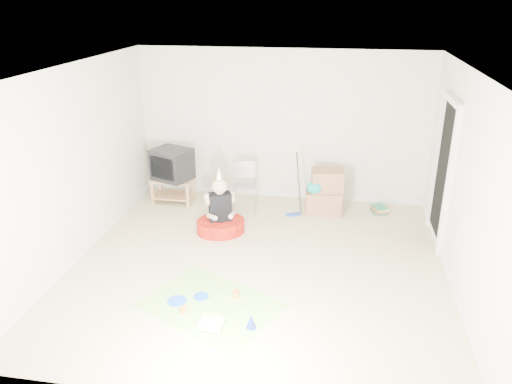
% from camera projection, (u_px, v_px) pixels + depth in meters
% --- Properties ---
extents(ground, '(5.00, 5.00, 0.00)m').
position_uv_depth(ground, '(258.00, 265.00, 6.77)').
color(ground, beige).
rests_on(ground, ground).
extents(doorway_recess, '(0.02, 0.90, 2.05)m').
position_uv_depth(doorway_recess, '(444.00, 175.00, 7.11)').
color(doorway_recess, black).
rests_on(doorway_recess, ground).
extents(tv_stand, '(0.69, 0.44, 0.43)m').
position_uv_depth(tv_stand, '(174.00, 188.00, 8.71)').
color(tv_stand, '#9C6D46').
rests_on(tv_stand, ground).
extents(crt_tv, '(0.77, 0.71, 0.53)m').
position_uv_depth(crt_tv, '(172.00, 164.00, 8.55)').
color(crt_tv, black).
rests_on(crt_tv, tv_stand).
extents(folding_chair, '(0.44, 0.43, 0.86)m').
position_uv_depth(folding_chair, '(244.00, 188.00, 8.28)').
color(folding_chair, '#99999E').
rests_on(folding_chair, ground).
extents(cardboard_boxes, '(0.64, 0.52, 0.74)m').
position_uv_depth(cardboard_boxes, '(324.00, 192.00, 8.27)').
color(cardboard_boxes, '#956548').
rests_on(cardboard_boxes, ground).
extents(floor_mop, '(0.27, 0.32, 1.01)m').
position_uv_depth(floor_mop, '(294.00, 201.00, 8.18)').
color(floor_mop, '#2344AF').
rests_on(floor_mop, ground).
extents(book_pile, '(0.29, 0.33, 0.13)m').
position_uv_depth(book_pile, '(380.00, 209.00, 8.37)').
color(book_pile, '#257047').
rests_on(book_pile, ground).
extents(seated_woman, '(0.96, 0.96, 1.05)m').
position_uv_depth(seated_woman, '(220.00, 218.00, 7.61)').
color(seated_woman, '#B01A10').
rests_on(seated_woman, ground).
extents(party_mat, '(1.87, 1.68, 0.01)m').
position_uv_depth(party_mat, '(211.00, 304.00, 5.90)').
color(party_mat, '#E5308E').
rests_on(party_mat, ground).
extents(birthday_cake, '(0.27, 0.22, 0.13)m').
position_uv_depth(birthday_cake, '(212.00, 325.00, 5.49)').
color(birthday_cake, silver).
rests_on(birthday_cake, party_mat).
extents(blue_plate_near, '(0.26, 0.26, 0.01)m').
position_uv_depth(blue_plate_near, '(201.00, 296.00, 6.05)').
color(blue_plate_near, blue).
rests_on(blue_plate_near, party_mat).
extents(blue_plate_far, '(0.32, 0.32, 0.01)m').
position_uv_depth(blue_plate_far, '(177.00, 301.00, 5.96)').
color(blue_plate_far, blue).
rests_on(blue_plate_far, party_mat).
extents(orange_cup_near, '(0.10, 0.10, 0.08)m').
position_uv_depth(orange_cup_near, '(236.00, 293.00, 6.04)').
color(orange_cup_near, orange).
rests_on(orange_cup_near, party_mat).
extents(orange_cup_far, '(0.08, 0.08, 0.08)m').
position_uv_depth(orange_cup_far, '(183.00, 310.00, 5.74)').
color(orange_cup_far, orange).
rests_on(orange_cup_far, party_mat).
extents(blue_party_hat, '(0.13, 0.13, 0.17)m').
position_uv_depth(blue_party_hat, '(251.00, 321.00, 5.46)').
color(blue_party_hat, '#1B32C0').
rests_on(blue_party_hat, party_mat).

